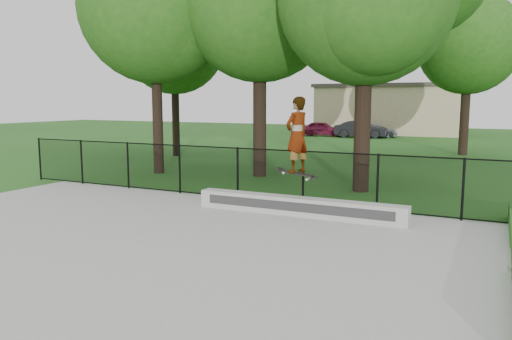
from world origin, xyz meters
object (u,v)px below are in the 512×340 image
at_px(grind_ledge, 298,206).
at_px(car_a, 322,129).
at_px(car_c, 374,130).
at_px(car_b, 361,129).
at_px(skater_airborne, 297,136).

distance_m(grind_ledge, car_a, 28.93).
bearing_deg(car_a, car_c, -87.65).
height_order(grind_ledge, car_b, car_b).
relative_size(grind_ledge, car_b, 1.46).
height_order(grind_ledge, car_c, car_c).
relative_size(grind_ledge, car_a, 1.54).
bearing_deg(grind_ledge, car_a, 107.37).
bearing_deg(car_c, car_b, 134.54).
bearing_deg(skater_airborne, grind_ledge, 101.18).
bearing_deg(car_b, car_c, -37.42).
bearing_deg(skater_airborne, car_c, 99.08).
xyz_separation_m(car_a, car_b, (3.34, -0.38, 0.07)).
relative_size(car_a, car_c, 1.06).
relative_size(car_a, car_b, 0.95).
bearing_deg(car_a, grind_ledge, -171.82).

